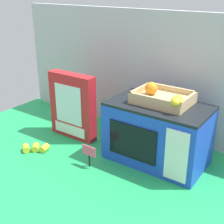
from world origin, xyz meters
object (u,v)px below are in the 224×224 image
toy_microwave (157,133)px  cookie_set_box (73,106)px  price_sign (89,153)px  loose_toy_banana (35,148)px  food_groups_crate (163,98)px

toy_microwave → cookie_set_box: (-0.46, -0.03, 0.03)m
cookie_set_box → price_sign: bearing=-36.2°
loose_toy_banana → food_groups_crate: bearing=28.7°
price_sign → loose_toy_banana: 0.30m
cookie_set_box → food_groups_crate: bearing=6.5°
toy_microwave → food_groups_crate: food_groups_crate is taller
toy_microwave → cookie_set_box: bearing=-176.0°
loose_toy_banana → price_sign: bearing=8.3°
food_groups_crate → cookie_set_box: (-0.47, -0.05, -0.13)m
food_groups_crate → price_sign: (-0.22, -0.24, -0.23)m
food_groups_crate → loose_toy_banana: 0.65m
toy_microwave → food_groups_crate: (0.00, 0.02, 0.16)m
food_groups_crate → toy_microwave: bearing=-102.5°
food_groups_crate → price_sign: 0.39m
food_groups_crate → loose_toy_banana: size_ratio=2.02×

